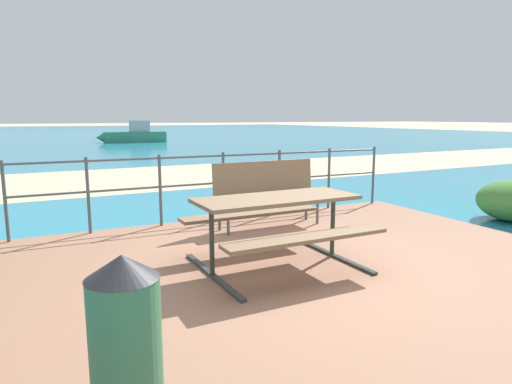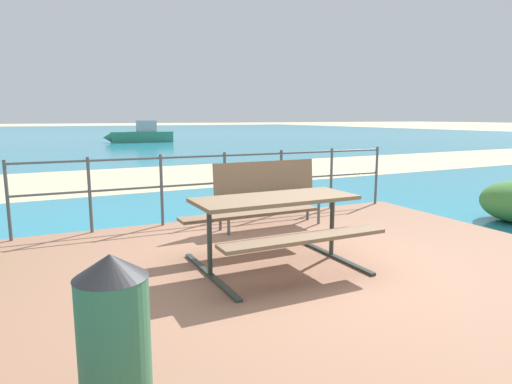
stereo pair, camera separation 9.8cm
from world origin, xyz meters
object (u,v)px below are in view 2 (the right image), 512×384
trash_bin (114,340)px  picnic_table (275,214)px  boat_mid (141,135)px  park_bench (268,188)px

trash_bin → picnic_table: bearing=44.7°
trash_bin → boat_mid: 27.85m
boat_mid → trash_bin: bearing=82.3°
picnic_table → park_bench: (0.73, 1.63, -0.01)m
park_bench → boat_mid: size_ratio=0.37×
park_bench → boat_mid: boat_mid is taller
picnic_table → park_bench: 1.79m
picnic_table → boat_mid: size_ratio=0.40×
trash_bin → boat_mid: boat_mid is taller
picnic_table → boat_mid: (3.44, 25.47, -0.15)m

